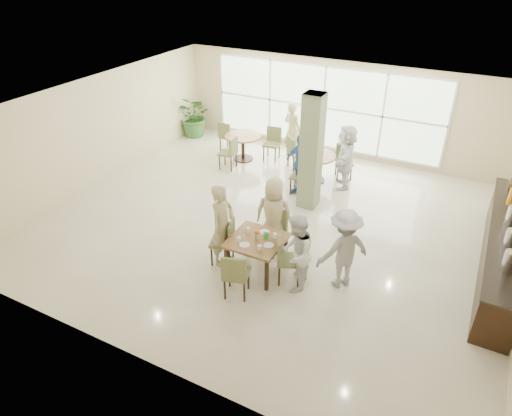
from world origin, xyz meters
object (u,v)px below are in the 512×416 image
at_px(potted_plant, 195,116).
at_px(adult_a, 300,164).
at_px(round_table_left, 243,141).
at_px(buffet_counter, 504,247).
at_px(teen_left, 223,225).
at_px(teen_far, 274,214).
at_px(teen_standing, 344,249).
at_px(teen_right, 296,253).
at_px(adult_b, 346,156).
at_px(round_table_right, 315,161).
at_px(main_table, 257,243).
at_px(adult_standing, 292,130).

xyz_separation_m(potted_plant, adult_a, (4.61, -2.12, 0.12)).
relative_size(round_table_left, buffet_counter, 0.23).
distance_m(teen_left, teen_far, 1.13).
bearing_deg(buffet_counter, teen_standing, -145.23).
bearing_deg(teen_right, teen_left, -105.03).
distance_m(teen_left, adult_b, 4.44).
bearing_deg(buffet_counter, round_table_right, 156.66).
bearing_deg(teen_far, teen_left, 43.19).
distance_m(round_table_left, potted_plant, 2.48).
bearing_deg(round_table_left, adult_a, -27.50).
bearing_deg(teen_far, adult_a, -89.89).
bearing_deg(teen_left, potted_plant, 42.26).
height_order(main_table, teen_left, teen_left).
distance_m(buffet_counter, teen_right, 4.09).
bearing_deg(main_table, adult_standing, 106.66).
bearing_deg(adult_b, round_table_right, -101.44).
relative_size(teen_right, adult_b, 0.92).
bearing_deg(teen_right, round_table_left, -154.11).
bearing_deg(adult_standing, teen_left, 118.95).
xyz_separation_m(main_table, adult_b, (0.37, 4.28, 0.19)).
bearing_deg(main_table, round_table_left, 121.69).
distance_m(main_table, teen_right, 0.87).
height_order(potted_plant, adult_standing, adult_standing).
distance_m(main_table, adult_b, 4.30).
relative_size(teen_far, adult_standing, 0.96).
relative_size(potted_plant, teen_far, 0.86).
relative_size(teen_far, teen_right, 1.04).
xyz_separation_m(potted_plant, adult_standing, (3.51, -0.09, 0.15)).
bearing_deg(main_table, teen_standing, 13.63).
bearing_deg(teen_left, round_table_left, 28.19).
distance_m(potted_plant, teen_right, 8.18).
xyz_separation_m(teen_left, teen_standing, (2.32, 0.41, -0.06)).
xyz_separation_m(main_table, potted_plant, (-5.12, 5.49, 0.03)).
height_order(potted_plant, teen_left, teen_left).
height_order(round_table_left, buffet_counter, buffet_counter).
xyz_separation_m(teen_left, adult_standing, (-0.88, 5.42, -0.02)).
height_order(main_table, potted_plant, potted_plant).
relative_size(teen_right, adult_a, 0.96).
bearing_deg(adult_b, potted_plant, -117.99).
bearing_deg(round_table_right, main_table, -84.08).
bearing_deg(adult_b, adult_a, -59.47).
height_order(round_table_left, teen_standing, teen_standing).
xyz_separation_m(teen_far, adult_a, (-0.45, 2.49, -0.00)).
bearing_deg(teen_right, adult_standing, -168.12).
distance_m(main_table, round_table_right, 4.25).
xyz_separation_m(buffet_counter, potted_plant, (-9.34, 3.28, 0.14)).
xyz_separation_m(teen_far, adult_b, (0.43, 3.40, 0.04)).
distance_m(teen_right, adult_a, 3.73).
bearing_deg(teen_far, potted_plant, -52.45).
height_order(round_table_right, teen_far, teen_far).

